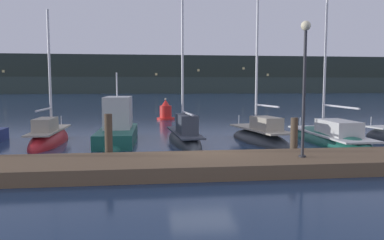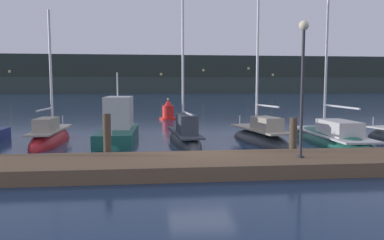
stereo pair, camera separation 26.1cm
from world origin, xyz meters
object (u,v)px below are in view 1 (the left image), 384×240
at_px(sailboat_berth_4, 184,139).
at_px(sailboat_berth_2, 50,141).
at_px(sailboat_berth_5, 260,139).
at_px(motorboat_berth_3, 118,134).
at_px(sailboat_berth_6, 329,140).
at_px(channel_buoy, 166,112).
at_px(dock_lamppost, 305,68).

bearing_deg(sailboat_berth_4, sailboat_berth_2, 175.45).
relative_size(sailboat_berth_4, sailboat_berth_5, 1.18).
height_order(motorboat_berth_3, sailboat_berth_5, sailboat_berth_5).
xyz_separation_m(motorboat_berth_3, sailboat_berth_6, (10.41, -1.63, -0.28)).
xyz_separation_m(sailboat_berth_2, sailboat_berth_6, (13.66, -1.30, -0.00)).
distance_m(sailboat_berth_6, channel_buoy, 15.31).
bearing_deg(channel_buoy, sailboat_berth_2, -117.39).
height_order(sailboat_berth_2, sailboat_berth_5, sailboat_berth_5).
height_order(sailboat_berth_2, dock_lamppost, sailboat_berth_2).
height_order(sailboat_berth_2, sailboat_berth_4, sailboat_berth_4).
xyz_separation_m(sailboat_berth_5, sailboat_berth_6, (3.35, -0.55, -0.04)).
height_order(sailboat_berth_6, dock_lamppost, sailboat_berth_6).
distance_m(motorboat_berth_3, sailboat_berth_6, 10.54).
relative_size(sailboat_berth_6, channel_buoy, 5.67).
relative_size(sailboat_berth_4, channel_buoy, 5.28).
xyz_separation_m(sailboat_berth_4, channel_buoy, (-0.28, 12.61, 0.45)).
xyz_separation_m(motorboat_berth_3, dock_lamppost, (6.59, -7.25, 3.00)).
bearing_deg(sailboat_berth_6, sailboat_berth_5, 170.68).
bearing_deg(dock_lamppost, motorboat_berth_3, 132.29).
distance_m(motorboat_berth_3, channel_buoy, 12.15).
xyz_separation_m(sailboat_berth_6, channel_buoy, (-7.39, 13.39, 0.53)).
distance_m(sailboat_berth_2, motorboat_berth_3, 3.27).
bearing_deg(dock_lamppost, sailboat_berth_2, 144.87).
distance_m(motorboat_berth_3, sailboat_berth_5, 7.15).
bearing_deg(sailboat_berth_6, motorboat_berth_3, 171.12).
bearing_deg(motorboat_berth_3, channel_buoy, 75.61).
xyz_separation_m(sailboat_berth_2, sailboat_berth_4, (6.54, -0.52, 0.08)).
distance_m(sailboat_berth_2, channel_buoy, 13.63).
relative_size(sailboat_berth_2, sailboat_berth_6, 0.72).
bearing_deg(motorboat_berth_3, sailboat_berth_6, -8.88).
height_order(motorboat_berth_3, sailboat_berth_6, sailboat_berth_6).
bearing_deg(sailboat_berth_2, channel_buoy, 62.61).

